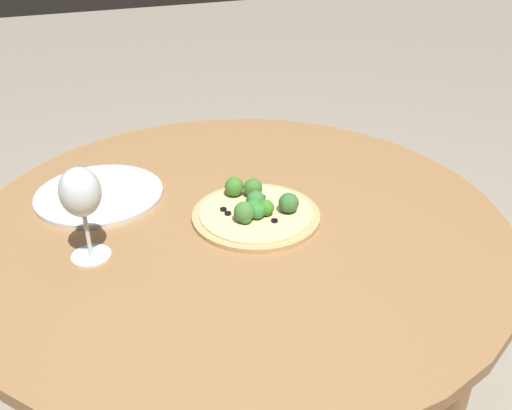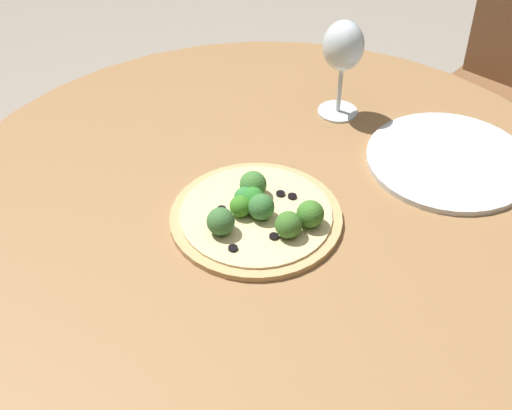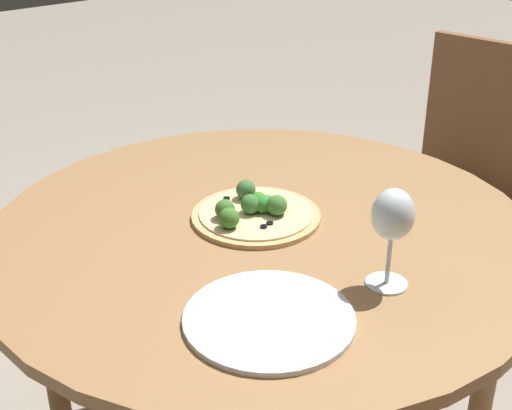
{
  "view_description": "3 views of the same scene",
  "coord_description": "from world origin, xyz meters",
  "px_view_note": "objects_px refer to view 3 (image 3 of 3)",
  "views": [
    {
      "loc": [
        0.32,
        0.95,
        1.34
      ],
      "look_at": [
        -0.03,
        0.01,
        0.76
      ],
      "focal_mm": 40.0,
      "sensor_mm": 36.0,
      "label": 1
    },
    {
      "loc": [
        -0.74,
        -0.4,
        1.46
      ],
      "look_at": [
        -0.03,
        0.01,
        0.76
      ],
      "focal_mm": 50.0,
      "sensor_mm": 36.0,
      "label": 2
    },
    {
      "loc": [
        0.96,
        -0.8,
        1.41
      ],
      "look_at": [
        -0.03,
        0.01,
        0.76
      ],
      "focal_mm": 50.0,
      "sensor_mm": 36.0,
      "label": 3
    }
  ],
  "objects_px": {
    "chair_2": "(460,188)",
    "plate_near": "(269,319)",
    "pizza": "(254,211)",
    "wine_glass": "(393,218)"
  },
  "relations": [
    {
      "from": "plate_near",
      "to": "chair_2",
      "type": "bearing_deg",
      "value": 110.34
    },
    {
      "from": "pizza",
      "to": "wine_glass",
      "type": "bearing_deg",
      "value": 3.98
    },
    {
      "from": "chair_2",
      "to": "pizza",
      "type": "distance_m",
      "value": 0.92
    },
    {
      "from": "pizza",
      "to": "chair_2",
      "type": "bearing_deg",
      "value": 97.31
    },
    {
      "from": "chair_2",
      "to": "plate_near",
      "type": "distance_m",
      "value": 1.18
    },
    {
      "from": "chair_2",
      "to": "plate_near",
      "type": "relative_size",
      "value": 3.32
    },
    {
      "from": "wine_glass",
      "to": "plate_near",
      "type": "height_order",
      "value": "wine_glass"
    },
    {
      "from": "chair_2",
      "to": "wine_glass",
      "type": "bearing_deg",
      "value": -71.97
    },
    {
      "from": "wine_glass",
      "to": "plate_near",
      "type": "xyz_separation_m",
      "value": [
        -0.05,
        -0.23,
        -0.12
      ]
    },
    {
      "from": "pizza",
      "to": "wine_glass",
      "type": "height_order",
      "value": "wine_glass"
    }
  ]
}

